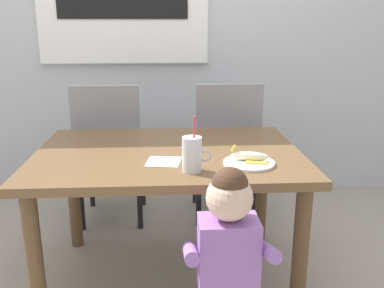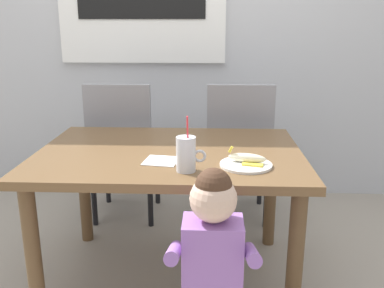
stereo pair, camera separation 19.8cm
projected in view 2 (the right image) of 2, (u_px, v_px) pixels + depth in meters
ground_plane at (172, 276)px, 2.29m from camera, size 24.00×24.00×0.00m
back_wall at (184, 5)px, 3.12m from camera, size 6.40×0.17×2.90m
dining_table at (170, 169)px, 2.12m from camera, size 1.30×0.93×0.71m
dining_chair_left at (123, 144)px, 2.82m from camera, size 0.44×0.45×0.96m
dining_chair_right at (238, 145)px, 2.80m from camera, size 0.44×0.44×0.96m
toddler_standing at (213, 249)px, 1.54m from camera, size 0.33×0.24×0.84m
milk_cup at (186, 156)px, 1.78m from camera, size 0.13×0.09×0.25m
snack_plate at (246, 165)px, 1.86m from camera, size 0.23×0.23×0.01m
peeled_banana at (248, 158)px, 1.86m from camera, size 0.18×0.13×0.07m
paper_napkin at (161, 161)px, 1.92m from camera, size 0.17×0.17×0.00m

